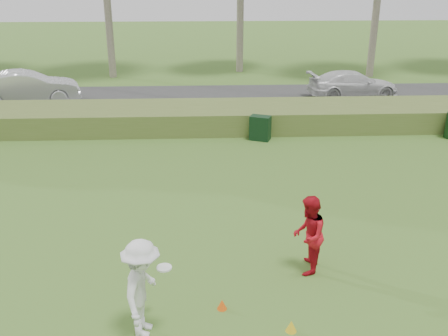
{
  "coord_description": "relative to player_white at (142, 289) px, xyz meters",
  "views": [
    {
      "loc": [
        -0.58,
        -8.21,
        6.14
      ],
      "look_at": [
        0.0,
        4.0,
        1.3
      ],
      "focal_mm": 40.0,
      "sensor_mm": 36.0,
      "label": 1
    }
  ],
  "objects": [
    {
      "name": "ground",
      "position": [
        1.67,
        0.79,
        -0.94
      ],
      "size": [
        120.0,
        120.0,
        0.0
      ],
      "primitive_type": "plane",
      "color": "#386321",
      "rests_on": "ground"
    },
    {
      "name": "reed_strip",
      "position": [
        1.67,
        12.79,
        -0.49
      ],
      "size": [
        80.0,
        3.0,
        0.9
      ],
      "primitive_type": "cube",
      "color": "#4A6127",
      "rests_on": "ground"
    },
    {
      "name": "park_road",
      "position": [
        1.67,
        17.79,
        -0.91
      ],
      "size": [
        80.0,
        6.0,
        0.06
      ],
      "primitive_type": "cube",
      "color": "#2D2D2D",
      "rests_on": "ground"
    },
    {
      "name": "player_white",
      "position": [
        0.0,
        0.0,
        0.0
      ],
      "size": [
        0.97,
        1.31,
        1.88
      ],
      "rotation": [
        0.0,
        0.0,
        1.41
      ],
      "color": "silver",
      "rests_on": "ground"
    },
    {
      "name": "player_red",
      "position": [
        3.33,
        1.85,
        -0.06
      ],
      "size": [
        0.9,
        1.02,
        1.77
      ],
      "primitive_type": "imported",
      "rotation": [
        0.0,
        0.0,
        -1.88
      ],
      "color": "#B00F1A",
      "rests_on": "ground"
    },
    {
      "name": "cone_orange",
      "position": [
        1.43,
        0.6,
        -0.83
      ],
      "size": [
        0.19,
        0.19,
        0.21
      ],
      "primitive_type": "cone",
      "color": "#E9510C",
      "rests_on": "ground"
    },
    {
      "name": "cone_yellow",
      "position": [
        2.66,
        -0.11,
        -0.83
      ],
      "size": [
        0.21,
        0.21,
        0.23
      ],
      "primitive_type": "cone",
      "color": "gold",
      "rests_on": "ground"
    },
    {
      "name": "utility_cabinet",
      "position": [
        3.37,
        11.01,
        -0.46
      ],
      "size": [
        0.89,
        0.73,
        0.95
      ],
      "primitive_type": "cube",
      "rotation": [
        0.0,
        0.0,
        -0.39
      ],
      "color": "black",
      "rests_on": "ground"
    },
    {
      "name": "car_mid",
      "position": [
        -7.33,
        16.88,
        -0.07
      ],
      "size": [
        5.2,
        3.14,
        1.62
      ],
      "primitive_type": "imported",
      "rotation": [
        0.0,
        0.0,
        1.88
      ],
      "color": "silver",
      "rests_on": "park_road"
    },
    {
      "name": "car_right",
      "position": [
        8.91,
        17.59,
        -0.21
      ],
      "size": [
        4.74,
        2.25,
        1.33
      ],
      "primitive_type": "imported",
      "rotation": [
        0.0,
        0.0,
        1.66
      ],
      "color": "silver",
      "rests_on": "park_road"
    }
  ]
}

